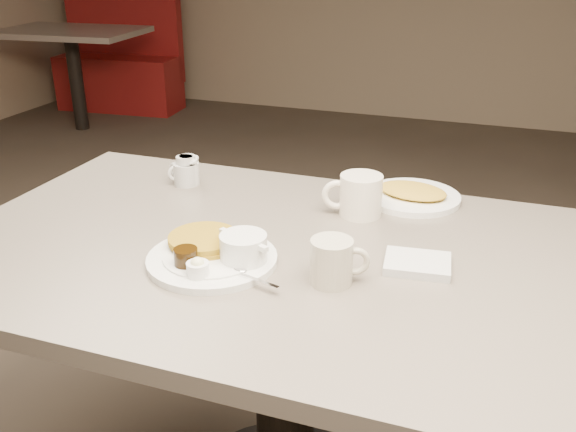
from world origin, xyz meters
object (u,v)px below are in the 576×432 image
(diner_table, at_px, (285,317))
(coffee_mug_far, at_px, (359,195))
(coffee_mug_near, at_px, (333,261))
(booth_back_left, at_px, (116,61))
(hash_plate, at_px, (412,195))
(main_plate, at_px, (217,252))
(creamer_left, at_px, (187,171))
(creamer_right, at_px, (185,172))

(diner_table, bearing_deg, coffee_mug_far, 66.38)
(coffee_mug_far, bearing_deg, coffee_mug_near, -84.62)
(booth_back_left, bearing_deg, coffee_mug_near, -50.80)
(coffee_mug_near, height_order, hash_plate, coffee_mug_near)
(coffee_mug_near, height_order, booth_back_left, booth_back_left)
(main_plate, bearing_deg, diner_table, 42.06)
(coffee_mug_far, relative_size, booth_back_left, 0.12)
(coffee_mug_far, height_order, hash_plate, coffee_mug_far)
(creamer_left, relative_size, creamer_right, 0.88)
(creamer_right, bearing_deg, diner_table, -35.60)
(coffee_mug_far, distance_m, creamer_left, 0.49)
(creamer_right, bearing_deg, main_plate, -54.06)
(main_plate, height_order, creamer_left, creamer_left)
(main_plate, relative_size, coffee_mug_near, 2.80)
(creamer_left, distance_m, hash_plate, 0.60)
(coffee_mug_far, bearing_deg, main_plate, -122.58)
(main_plate, distance_m, booth_back_left, 4.44)
(diner_table, height_order, hash_plate, hash_plate)
(coffee_mug_near, bearing_deg, creamer_left, 143.36)
(coffee_mug_near, height_order, creamer_right, coffee_mug_near)
(creamer_right, distance_m, hash_plate, 0.60)
(coffee_mug_near, bearing_deg, coffee_mug_far, 95.38)
(coffee_mug_near, relative_size, hash_plate, 0.43)
(diner_table, xyz_separation_m, coffee_mug_near, (0.13, -0.10, 0.22))
(hash_plate, xyz_separation_m, booth_back_left, (-2.97, 3.07, -0.35))
(diner_table, height_order, creamer_right, creamer_right)
(diner_table, bearing_deg, creamer_left, 143.48)
(coffee_mug_near, relative_size, creamer_left, 1.49)
(diner_table, bearing_deg, creamer_right, 144.40)
(coffee_mug_near, xyz_separation_m, creamer_right, (-0.52, 0.38, -0.01))
(main_plate, distance_m, creamer_right, 0.47)
(diner_table, height_order, booth_back_left, booth_back_left)
(creamer_right, height_order, hash_plate, creamer_right)
(main_plate, bearing_deg, coffee_mug_far, 57.42)
(hash_plate, bearing_deg, coffee_mug_near, -98.95)
(creamer_right, xyz_separation_m, booth_back_left, (-2.37, 3.17, -0.38))
(diner_table, bearing_deg, hash_plate, 60.73)
(diner_table, relative_size, coffee_mug_near, 11.94)
(diner_table, bearing_deg, coffee_mug_near, -36.99)
(coffee_mug_far, relative_size, creamer_right, 1.62)
(diner_table, relative_size, hash_plate, 5.15)
(creamer_left, bearing_deg, diner_table, -36.52)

